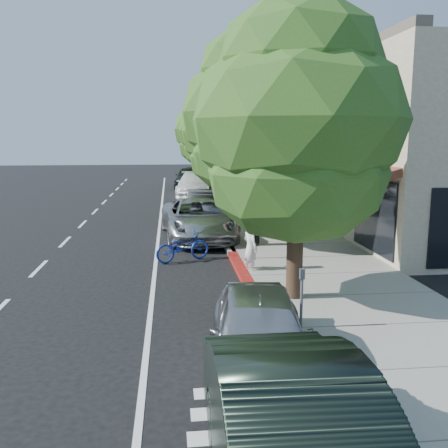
{
  "coord_description": "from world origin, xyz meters",
  "views": [
    {
      "loc": [
        -2.09,
        -13.56,
        4.06
      ],
      "look_at": [
        -0.43,
        1.71,
        1.35
      ],
      "focal_mm": 40.0,
      "sensor_mm": 36.0,
      "label": 1
    }
  ],
  "objects": [
    {
      "name": "near_car_a",
      "position": [
        -0.6,
        -5.5,
        0.71
      ],
      "size": [
        2.17,
        4.36,
        1.43
      ],
      "primitive_type": "imported",
      "rotation": [
        0.0,
        0.0,
        -0.12
      ],
      "color": "#AAABAF",
      "rests_on": "ground"
    },
    {
      "name": "silver_suv",
      "position": [
        -1.0,
        6.1,
        0.79
      ],
      "size": [
        3.03,
        5.87,
        1.58
      ],
      "primitive_type": "imported",
      "rotation": [
        0.0,
        0.0,
        0.07
      ],
      "color": "#AEADB2",
      "rests_on": "ground"
    },
    {
      "name": "curb",
      "position": [
        0.0,
        8.0,
        0.07
      ],
      "size": [
        0.3,
        56.0,
        0.15
      ],
      "primitive_type": "cube",
      "color": "#9E998E",
      "rests_on": "ground"
    },
    {
      "name": "street_tree_3",
      "position": [
        0.9,
        16.0,
        4.78
      ],
      "size": [
        4.3,
        4.3,
        7.62
      ],
      "color": "black",
      "rests_on": "ground"
    },
    {
      "name": "dark_sedan",
      "position": [
        -0.5,
        11.39,
        0.68
      ],
      "size": [
        1.59,
        4.2,
        1.37
      ],
      "primitive_type": "imported",
      "rotation": [
        0.0,
        0.0,
        -0.04
      ],
      "color": "#212427",
      "rests_on": "ground"
    },
    {
      "name": "street_tree_2",
      "position": [
        0.9,
        10.0,
        4.19
      ],
      "size": [
        4.98,
        4.98,
        7.03
      ],
      "color": "black",
      "rests_on": "ground"
    },
    {
      "name": "pedestrian",
      "position": [
        2.97,
        8.48,
        0.93
      ],
      "size": [
        0.96,
        0.93,
        1.56
      ],
      "primitive_type": "imported",
      "rotation": [
        0.0,
        0.0,
        3.79
      ],
      "color": "black",
      "rests_on": "sidewalk"
    },
    {
      "name": "bicycle",
      "position": [
        -1.72,
        2.48,
        0.5
      ],
      "size": [
        2.0,
        1.39,
        0.99
      ],
      "primitive_type": "imported",
      "rotation": [
        0.0,
        0.0,
        2.0
      ],
      "color": "#1732A0",
      "rests_on": "ground"
    },
    {
      "name": "curb_red_segment",
      "position": [
        0.0,
        1.0,
        0.07
      ],
      "size": [
        0.32,
        4.0,
        0.15
      ],
      "primitive_type": "cube",
      "color": "maroon",
      "rests_on": "ground"
    },
    {
      "name": "cyclist",
      "position": [
        0.25,
        0.71,
        0.79
      ],
      "size": [
        0.6,
        0.69,
        1.58
      ],
      "primitive_type": "imported",
      "rotation": [
        0.0,
        0.0,
        2.03
      ],
      "color": "white",
      "rests_on": "ground"
    },
    {
      "name": "dark_suv_far",
      "position": [
        -0.57,
        26.17,
        0.86
      ],
      "size": [
        2.64,
        5.25,
        1.71
      ],
      "primitive_type": "imported",
      "rotation": [
        0.0,
        0.0,
        -0.13
      ],
      "color": "black",
      "rests_on": "ground"
    },
    {
      "name": "street_tree_1",
      "position": [
        0.9,
        4.0,
        4.74
      ],
      "size": [
        5.29,
        5.29,
        7.85
      ],
      "color": "black",
      "rests_on": "ground"
    },
    {
      "name": "street_tree_5",
      "position": [
        0.9,
        28.0,
        4.52
      ],
      "size": [
        5.33,
        5.33,
        7.57
      ],
      "color": "black",
      "rests_on": "ground"
    },
    {
      "name": "street_tree_4",
      "position": [
        0.9,
        22.0,
        4.36
      ],
      "size": [
        4.79,
        4.79,
        7.21
      ],
      "color": "black",
      "rests_on": "ground"
    },
    {
      "name": "ground",
      "position": [
        0.0,
        0.0,
        0.0
      ],
      "size": [
        120.0,
        120.0,
        0.0
      ],
      "primitive_type": "plane",
      "color": "black",
      "rests_on": "ground"
    },
    {
      "name": "storefront_building",
      "position": [
        9.6,
        18.0,
        3.5
      ],
      "size": [
        10.0,
        36.0,
        7.0
      ],
      "primitive_type": "cube",
      "color": "beige",
      "rests_on": "ground"
    },
    {
      "name": "white_pickup",
      "position": [
        -0.5,
        20.55,
        0.79
      ],
      "size": [
        2.65,
        5.6,
        1.58
      ],
      "primitive_type": "imported",
      "rotation": [
        0.0,
        0.0,
        -0.08
      ],
      "color": "white",
      "rests_on": "ground"
    },
    {
      "name": "sidewalk",
      "position": [
        2.3,
        8.0,
        0.07
      ],
      "size": [
        4.6,
        56.0,
        0.15
      ],
      "primitive_type": "cube",
      "color": "gray",
      "rests_on": "ground"
    },
    {
      "name": "street_tree_0",
      "position": [
        0.9,
        -2.0,
        4.33
      ],
      "size": [
        5.09,
        5.09,
        7.25
      ],
      "color": "black",
      "rests_on": "ground"
    }
  ]
}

